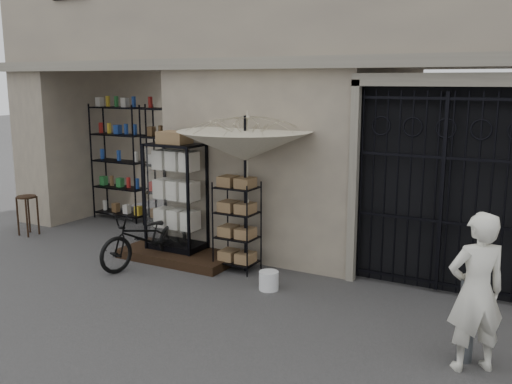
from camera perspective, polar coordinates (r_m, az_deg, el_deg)
The scene contains 13 objects.
ground at distance 7.37m, azimuth 0.12°, elevation -12.82°, with size 80.00×80.00×0.00m, color black.
shop_recess at distance 11.75m, azimuth -12.53°, elevation 3.57°, with size 3.00×1.70×3.00m, color black.
shop_shelving at distance 12.19m, azimuth -11.10°, elevation 2.71°, with size 2.70×0.50×2.50m, color black.
iron_gate at distance 8.44m, azimuth 18.33°, elevation 0.37°, with size 2.50×0.21×3.00m.
step_platform at distance 9.80m, azimuth -7.81°, elevation -6.30°, with size 2.00×0.90×0.15m, color black.
display_cabinet at distance 9.75m, azimuth -8.03°, elevation -1.01°, with size 0.99×0.72×1.96m.
wire_rack at distance 9.05m, azimuth -1.91°, elevation -3.54°, with size 0.65×0.48×1.43m.
market_umbrella at distance 8.73m, azimuth -1.11°, elevation 5.45°, with size 2.32×2.34×2.96m.
white_bucket at distance 8.36m, azimuth 1.29°, elevation -8.85°, with size 0.29×0.29×0.27m, color silver.
bicycle at distance 9.65m, azimuth -10.84°, elevation -7.14°, with size 0.61×0.92×1.75m, color black.
wooden_stool at distance 12.01m, azimuth -21.86°, elevation -2.09°, with size 0.42×0.42×0.78m.
steel_bollard at distance 6.65m, azimuth 20.31°, elevation -11.97°, with size 0.17×0.17×0.92m, color slate.
shopkeeper at distance 6.69m, azimuth 20.62°, elevation -16.20°, with size 0.62×1.70×0.41m, color silver.
Camera 1 is at (3.28, -5.89, 2.99)m, focal length 40.00 mm.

